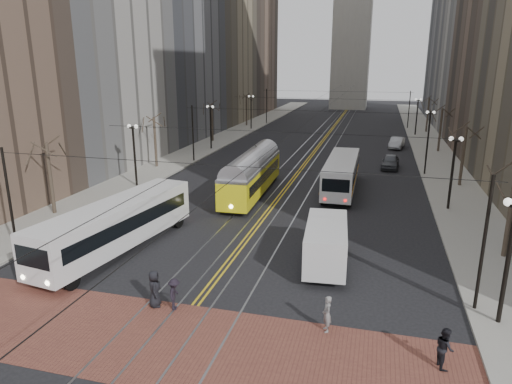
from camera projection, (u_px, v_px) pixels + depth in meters
The scene contains 22 objects.
ground at pixel (203, 296), 22.85m from camera, with size 260.00×260.00×0.00m, color black.
sidewalk_left at pixel (219, 140), 68.39m from camera, with size 5.00×140.00×0.15m, color gray.
sidewalk_right at pixel (431, 150), 60.90m from camera, with size 5.00×140.00×0.15m, color gray.
crosswalk_band at pixel (167, 341), 19.13m from camera, with size 25.00×6.00×0.01m, color brown.
streetcar_rails at pixel (319, 145), 64.66m from camera, with size 4.80×130.00×0.02m, color gray.
centre_lines at pixel (319, 145), 64.66m from camera, with size 0.42×130.00×0.01m, color gold.
building_left_mid at pixel (152, 23), 67.32m from camera, with size 16.00×20.00×34.00m, color slate.
building_left_far at pixel (234, 23), 103.67m from camera, with size 16.00×20.00×40.00m, color brown.
building_right_far at pixel (478, 17), 90.93m from camera, with size 16.00×20.00×40.00m, color slate.
lamp_posts at pixel (301, 145), 48.80m from camera, with size 27.60×57.20×5.60m.
street_trees at pixel (310, 136), 54.84m from camera, with size 31.68×53.28×5.60m.
trolley_wires at pixel (309, 128), 54.19m from camera, with size 25.96×120.00×6.60m.
transit_bus at pixel (117, 227), 27.94m from camera, with size 2.59×12.43×3.11m, color silver.
streetcar at pixel (252, 178), 40.04m from camera, with size 2.42×13.05×3.08m, color yellow.
rear_bus at pixel (341, 175), 41.15m from camera, with size 2.51×11.53×3.01m, color silver.
cargo_van at pixel (326, 246), 25.77m from camera, with size 2.23×5.81×2.57m, color silver.
sedan_grey at pixel (390, 162), 50.30m from camera, with size 1.80×4.48×1.53m, color #43464B.
sedan_silver at pixel (397, 143), 62.28m from camera, with size 1.62×4.64×1.53m, color #A6A9AE.
pedestrian_a at pixel (154, 289), 21.66m from camera, with size 0.89×0.58×1.83m, color black.
pedestrian_b at pixel (327, 314), 19.65m from camera, with size 0.60×0.39×1.64m, color slate.
pedestrian_c at pixel (445, 348), 17.32m from camera, with size 0.80×0.62×1.65m, color black.
pedestrian_d at pixel (174, 294), 21.44m from camera, with size 1.00×0.57×1.54m, color black.
Camera 1 is at (7.93, -19.16, 11.26)m, focal length 32.00 mm.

